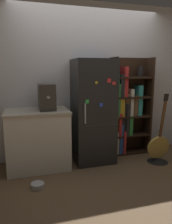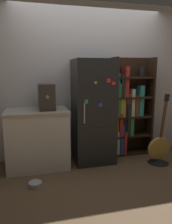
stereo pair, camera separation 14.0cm
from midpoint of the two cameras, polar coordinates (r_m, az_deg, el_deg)
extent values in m
plane|color=brown|center=(3.65, 3.66, -13.30)|extent=(16.00, 16.00, 0.00)
cube|color=silver|center=(3.79, 1.70, 7.94)|extent=(8.00, 0.05, 2.60)
cube|color=black|center=(3.55, 3.03, 0.12)|extent=(0.64, 0.58, 1.66)
cube|color=#333333|center=(3.31, 4.48, -3.59)|extent=(0.62, 0.01, 0.01)
cube|color=#B2B2B7|center=(3.19, 0.81, -0.42)|extent=(0.02, 0.02, 0.30)
cube|color=yellow|center=(3.19, 3.81, 7.65)|extent=(0.03, 0.01, 0.03)
cube|color=red|center=(3.29, 8.46, 7.42)|extent=(0.05, 0.01, 0.05)
cube|color=blue|center=(3.25, 5.06, 1.83)|extent=(0.06, 0.01, 0.06)
cube|color=green|center=(3.18, 1.33, 2.73)|extent=(0.06, 0.02, 0.06)
cube|color=red|center=(3.26, 7.17, 8.14)|extent=(0.06, 0.01, 0.06)
cube|color=black|center=(3.81, 8.32, 1.10)|extent=(0.03, 0.30, 1.71)
cube|color=black|center=(4.12, 17.17, 1.45)|extent=(0.03, 0.30, 1.71)
cube|color=black|center=(4.07, 12.08, 1.59)|extent=(0.71, 0.03, 1.71)
cube|color=black|center=(4.17, 12.43, -10.17)|extent=(0.65, 0.27, 0.03)
cube|color=black|center=(4.06, 12.62, -5.86)|extent=(0.65, 0.27, 0.03)
cube|color=black|center=(3.98, 12.82, -1.14)|extent=(0.65, 0.27, 0.03)
cube|color=black|center=(3.93, 13.02, 3.74)|extent=(0.65, 0.27, 0.03)
cube|color=black|center=(3.90, 13.24, 8.73)|extent=(0.65, 0.27, 0.03)
cube|color=silver|center=(3.98, 8.85, -7.77)|extent=(0.06, 0.22, 0.40)
cube|color=#2D59B2|center=(4.00, 9.80, -6.78)|extent=(0.06, 0.25, 0.53)
cube|color=red|center=(4.03, 10.64, -7.54)|extent=(0.05, 0.25, 0.41)
cube|color=gold|center=(3.88, 8.81, -1.93)|extent=(0.04, 0.21, 0.57)
cube|color=red|center=(3.91, 9.55, -3.14)|extent=(0.05, 0.25, 0.40)
cube|color=#262628|center=(3.92, 10.56, -1.89)|extent=(0.07, 0.20, 0.57)
cube|color=#262628|center=(3.94, 11.49, -1.86)|extent=(0.05, 0.23, 0.57)
cube|color=#338C3F|center=(4.00, 12.29, -3.32)|extent=(0.07, 0.24, 0.35)
cube|color=#338C3F|center=(3.81, 9.16, 3.06)|extent=(0.06, 0.24, 0.57)
cube|color=gold|center=(3.85, 10.21, 2.52)|extent=(0.09, 0.21, 0.49)
cube|color=brown|center=(3.90, 11.50, 1.86)|extent=(0.08, 0.21, 0.40)
cube|color=silver|center=(3.93, 12.64, 2.44)|extent=(0.06, 0.22, 0.47)
cube|color=brown|center=(3.98, 13.61, 1.67)|extent=(0.07, 0.21, 0.36)
cube|color=teal|center=(4.00, 14.73, 2.93)|extent=(0.08, 0.21, 0.53)
cube|color=teal|center=(3.78, 9.16, 6.87)|extent=(0.04, 0.20, 0.40)
cube|color=#262628|center=(3.81, 10.11, 6.75)|extent=(0.07, 0.25, 0.38)
cube|color=red|center=(3.84, 11.20, 7.74)|extent=(0.06, 0.21, 0.51)
cylinder|color=black|center=(3.98, 15.44, 10.18)|extent=(0.10, 0.10, 0.18)
cube|color=silver|center=(3.48, -11.33, -7.13)|extent=(0.92, 0.62, 0.86)
cube|color=#B2A893|center=(3.37, -11.62, 0.20)|extent=(0.94, 0.64, 0.04)
cube|color=#38332D|center=(3.33, -9.09, 3.92)|extent=(0.24, 0.32, 0.39)
cylinder|color=#A5A39E|center=(3.14, -8.80, 3.88)|extent=(0.04, 0.06, 0.04)
cone|color=black|center=(3.87, 19.34, -12.00)|extent=(0.34, 0.34, 0.06)
cylinder|color=gold|center=(3.79, 19.55, -8.92)|extent=(0.38, 0.10, 0.38)
cube|color=brown|center=(3.60, 20.63, -1.91)|extent=(0.04, 0.10, 0.59)
cube|color=black|center=(3.51, 21.45, 3.48)|extent=(0.07, 0.04, 0.11)
cylinder|color=#B7B7BC|center=(3.05, -11.76, -18.03)|extent=(0.17, 0.17, 0.06)
torus|color=#B7B7BC|center=(3.03, -11.78, -17.60)|extent=(0.17, 0.17, 0.01)
camera|label=1|loc=(0.07, -88.86, 0.22)|focal=35.00mm
camera|label=2|loc=(0.07, 91.14, -0.22)|focal=35.00mm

